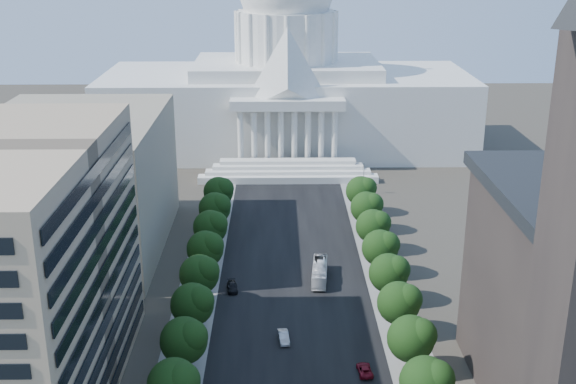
{
  "coord_description": "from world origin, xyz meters",
  "views": [
    {
      "loc": [
        -3.01,
        -52.17,
        65.61
      ],
      "look_at": [
        -0.94,
        85.78,
        17.84
      ],
      "focal_mm": 45.0,
      "sensor_mm": 36.0,
      "label": 1
    }
  ],
  "objects_px": {
    "car_red": "(365,370)",
    "car_dark_b": "(232,287)",
    "car_silver": "(284,337)",
    "city_bus": "(320,272)"
  },
  "relations": [
    {
      "from": "car_dark_b",
      "to": "city_bus",
      "type": "distance_m",
      "value": 18.34
    },
    {
      "from": "car_red",
      "to": "car_dark_b",
      "type": "xyz_separation_m",
      "value": [
        -23.02,
        29.67,
        0.06
      ]
    },
    {
      "from": "city_bus",
      "to": "car_silver",
      "type": "bearing_deg",
      "value": -102.43
    },
    {
      "from": "car_silver",
      "to": "city_bus",
      "type": "distance_m",
      "value": 25.35
    },
    {
      "from": "car_red",
      "to": "car_dark_b",
      "type": "relative_size",
      "value": 0.95
    },
    {
      "from": "car_dark_b",
      "to": "city_bus",
      "type": "xyz_separation_m",
      "value": [
        17.72,
        4.64,
        1.02
      ]
    },
    {
      "from": "car_dark_b",
      "to": "car_silver",
      "type": "bearing_deg",
      "value": -70.05
    },
    {
      "from": "car_silver",
      "to": "car_dark_b",
      "type": "relative_size",
      "value": 0.98
    },
    {
      "from": "car_dark_b",
      "to": "car_red",
      "type": "bearing_deg",
      "value": -59.54
    },
    {
      "from": "car_silver",
      "to": "car_red",
      "type": "distance_m",
      "value": 16.45
    }
  ]
}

